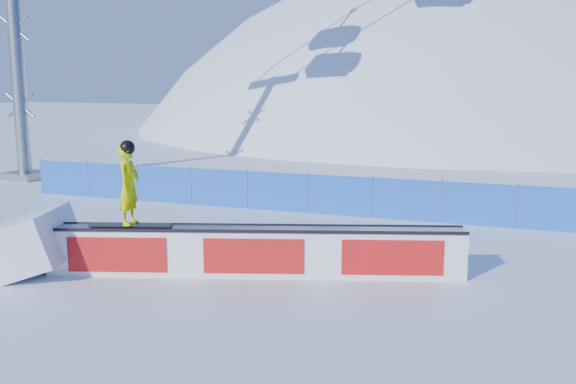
% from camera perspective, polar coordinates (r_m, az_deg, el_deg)
% --- Properties ---
extents(ground, '(160.00, 160.00, 0.00)m').
position_cam_1_polar(ground, '(15.17, -0.02, -5.43)').
color(ground, white).
rests_on(ground, ground).
extents(snow_hill, '(64.00, 64.00, 64.00)m').
position_cam_1_polar(snow_hill, '(60.14, 14.12, -11.83)').
color(snow_hill, white).
rests_on(snow_hill, ground).
extents(safety_fence, '(22.05, 0.05, 1.30)m').
position_cam_1_polar(safety_fence, '(19.22, 4.58, -0.33)').
color(safety_fence, blue).
rests_on(safety_fence, ground).
extents(rail_box, '(8.42, 3.22, 1.04)m').
position_cam_1_polar(rail_box, '(13.37, -2.97, -5.30)').
color(rail_box, white).
rests_on(rail_box, ground).
extents(snow_ramp, '(3.47, 2.73, 1.89)m').
position_cam_1_polar(snow_ramp, '(14.99, -24.14, -6.52)').
color(snow_ramp, white).
rests_on(snow_ramp, ground).
extents(snowboarder, '(1.72, 0.81, 1.78)m').
position_cam_1_polar(snowboarder, '(13.55, -13.96, 0.69)').
color(snowboarder, black).
rests_on(snowboarder, rail_box).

